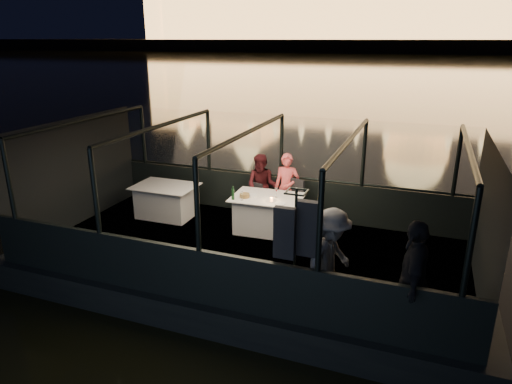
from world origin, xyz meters
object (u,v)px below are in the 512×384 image
at_px(chair_port_right, 292,206).
at_px(person_man_maroon, 262,186).
at_px(chair_port_left, 253,201).
at_px(coat_stand, 294,258).
at_px(person_woman_coral, 287,188).
at_px(dining_table_central, 267,214).
at_px(passenger_stripe, 330,258).
at_px(wine_bottle, 233,192).
at_px(passenger_dark, 413,279).
at_px(dining_table_aft, 166,200).

distance_m(chair_port_right, person_man_maroon, 0.89).
bearing_deg(chair_port_left, coat_stand, -41.22).
bearing_deg(person_woman_coral, chair_port_right, -56.41).
relative_size(dining_table_central, passenger_stripe, 0.90).
relative_size(chair_port_left, coat_stand, 0.42).
relative_size(dining_table_central, wine_bottle, 5.18).
relative_size(chair_port_left, passenger_dark, 0.49).
height_order(chair_port_left, chair_port_right, chair_port_right).
distance_m(dining_table_central, chair_port_left, 0.67).
bearing_deg(person_woman_coral, passenger_dark, -55.25).
distance_m(passenger_dark, wine_bottle, 4.25).
height_order(passenger_dark, wine_bottle, passenger_dark).
relative_size(person_woman_coral, passenger_stripe, 0.95).
height_order(person_woman_coral, passenger_dark, passenger_dark).
xyz_separation_m(chair_port_right, person_man_maroon, (-0.80, 0.27, 0.30)).
distance_m(chair_port_left, coat_stand, 3.71).
bearing_deg(passenger_dark, wine_bottle, -122.80).
distance_m(dining_table_central, person_man_maroon, 0.89).
bearing_deg(passenger_stripe, dining_table_central, 53.77).
bearing_deg(dining_table_central, person_man_maroon, 118.12).
bearing_deg(passenger_dark, dining_table_central, -132.23).
bearing_deg(dining_table_central, chair_port_right, 47.50).
height_order(dining_table_central, person_woman_coral, person_woman_coral).
xyz_separation_m(chair_port_right, passenger_dark, (2.57, -3.12, 0.40)).
bearing_deg(passenger_dark, chair_port_left, -132.29).
relative_size(passenger_dark, wine_bottle, 6.05).
distance_m(chair_port_right, coat_stand, 3.35).
bearing_deg(chair_port_left, wine_bottle, -78.60).
height_order(dining_table_aft, chair_port_left, chair_port_left).
relative_size(chair_port_right, passenger_stripe, 0.62).
bearing_deg(person_man_maroon, coat_stand, -64.54).
distance_m(coat_stand, passenger_dark, 1.62).
relative_size(passenger_stripe, passenger_dark, 0.95).
relative_size(coat_stand, passenger_stripe, 1.21).
relative_size(coat_stand, person_man_maroon, 1.34).
relative_size(chair_port_left, person_man_maroon, 0.56).
relative_size(person_woman_coral, wine_bottle, 5.46).
xyz_separation_m(coat_stand, passenger_dark, (1.62, 0.06, -0.05)).
relative_size(chair_port_left, person_woman_coral, 0.54).
height_order(chair_port_right, wine_bottle, wine_bottle).
bearing_deg(coat_stand, wine_bottle, 130.21).
height_order(dining_table_central, wine_bottle, wine_bottle).
bearing_deg(person_man_maroon, passenger_dark, -46.66).
bearing_deg(chair_port_left, dining_table_central, -23.82).
distance_m(dining_table_central, passenger_stripe, 3.10).
bearing_deg(chair_port_right, passenger_stripe, -40.63).
height_order(person_woman_coral, wine_bottle, person_woman_coral).
bearing_deg(chair_port_left, dining_table_aft, -148.18).
bearing_deg(person_man_maroon, dining_table_aft, -161.81).
height_order(person_man_maroon, passenger_dark, passenger_dark).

